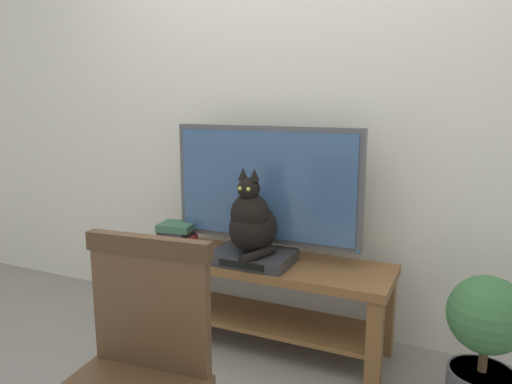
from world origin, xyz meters
TOP-DOWN VIEW (x-y plane):
  - back_wall at (0.00, 0.86)m, footprint 7.00×0.12m
  - tv_stand at (-0.07, 0.49)m, footprint 1.39×0.43m
  - tv at (-0.07, 0.57)m, footprint 1.04×0.20m
  - media_box at (-0.08, 0.43)m, footprint 0.41×0.29m
  - cat at (-0.08, 0.41)m, footprint 0.24×0.36m
  - wooden_chair at (0.03, -0.68)m, footprint 0.46×0.47m
  - book_stack at (-0.59, 0.50)m, footprint 0.23×0.21m
  - potted_plant at (1.02, 0.34)m, footprint 0.32×0.32m

SIDE VIEW (x-z plane):
  - potted_plant at x=1.02m, z-range 0.03..0.64m
  - tv_stand at x=-0.07m, z-range 0.10..0.58m
  - media_box at x=-0.08m, z-range 0.48..0.54m
  - wooden_chair at x=0.03m, z-range 0.07..0.97m
  - book_stack at x=-0.59m, z-range 0.48..0.62m
  - cat at x=-0.08m, z-range 0.48..0.92m
  - tv at x=-0.07m, z-range 0.50..1.20m
  - back_wall at x=0.00m, z-range 0.00..2.80m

